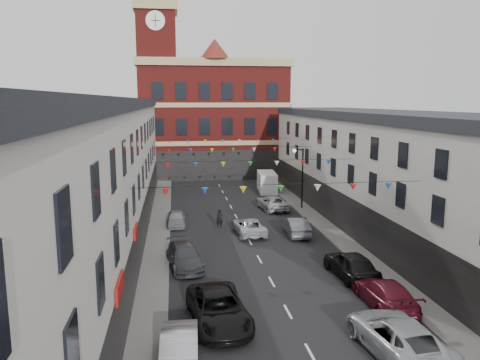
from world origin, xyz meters
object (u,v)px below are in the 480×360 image
car_left_b (179,351)px  car_right_e (296,226)px  car_left_e (176,218)px  moving_car (249,226)px  pedestrian (220,219)px  car_left_d (185,257)px  car_right_f (272,203)px  car_right_b (398,337)px  street_lamp (300,170)px  car_right_d (351,264)px  car_right_c (385,293)px  white_van (267,182)px  car_left_c (218,309)px

car_left_b → car_right_e: (9.41, 17.61, 0.03)m
car_left_e → moving_car: (5.77, -3.37, 0.01)m
car_left_b → pedestrian: size_ratio=2.73×
car_left_d → car_left_b: bearing=-100.2°
moving_car → car_right_f: bearing=-116.4°
car_left_d → car_right_b: (8.61, -11.82, 0.10)m
car_left_d → car_right_b: bearing=-61.7°
car_right_e → car_right_f: bearing=-86.9°
car_left_d → moving_car: size_ratio=1.03×
car_left_e → moving_car: bearing=-30.4°
street_lamp → car_right_d: 18.31m
car_left_b → car_right_e: size_ratio=0.96×
street_lamp → car_right_e: (-2.64, -8.66, -3.17)m
street_lamp → car_right_e: 9.59m
car_right_f → moving_car: 8.94m
car_left_d → car_right_d: (9.89, -3.21, 0.12)m
car_left_b → car_right_d: 13.29m
car_right_c → pedestrian: pedestrian is taller
pedestrian → car_right_e: bearing=-25.4°
white_van → car_left_c: bearing=-100.1°
car_right_c → car_right_e: bearing=-85.0°
car_left_b → pedestrian: (3.63, 20.53, 0.08)m
street_lamp → car_right_f: size_ratio=1.21×
car_left_c → car_right_b: 8.13m
car_left_c → car_right_f: 24.24m
moving_car → pedestrian: bearing=-48.2°
car_left_b → car_left_e: (0.00, 21.72, -0.06)m
car_left_c → pedestrian: size_ratio=3.55×
car_left_c → car_left_d: 8.17m
car_left_d → car_left_e: (-0.49, 10.21, -0.05)m
car_left_b → car_right_c: (10.59, 4.18, 0.02)m
car_left_e → car_left_b: bearing=-90.1°
car_left_b → car_left_e: bearing=92.5°
street_lamp → pedestrian: bearing=-145.8°
car_left_e → pedestrian: size_ratio=2.42×
car_left_b → car_right_b: size_ratio=0.74×
car_right_e → street_lamp: bearing=-104.2°
car_right_f → street_lamp: bearing=167.6°
car_left_e → car_right_e: bearing=-23.7°
pedestrian → car_left_d: bearing=-107.7°
car_right_f → car_left_d: bearing=52.6°
car_right_e → car_left_b: bearing=64.7°
street_lamp → white_van: size_ratio=1.19×
car_right_d → car_right_f: car_right_d is taller
car_left_e → car_right_c: 20.50m
car_right_f → moving_car: size_ratio=1.05×
car_left_b → white_van: (10.70, 35.78, 0.41)m
white_van → car_left_e: bearing=-122.2°
car_left_d → car_right_f: size_ratio=0.98×
street_lamp → white_van: bearing=98.1°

